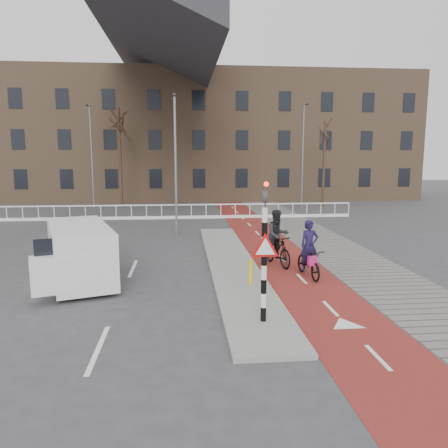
{
  "coord_description": "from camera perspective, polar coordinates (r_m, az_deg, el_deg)",
  "views": [
    {
      "loc": [
        -2.59,
        -12.36,
        4.26
      ],
      "look_at": [
        -0.93,
        5.0,
        1.5
      ],
      "focal_mm": 35.0,
      "sensor_mm": 36.0,
      "label": 1
    }
  ],
  "objects": [
    {
      "name": "tree_mid",
      "position": [
        36.76,
        -13.4,
        8.36
      ],
      "size": [
        0.23,
        0.23,
        8.02
      ],
      "primitive_type": "cylinder",
      "color": "#321E16",
      "rests_on": "ground"
    },
    {
      "name": "tree_right",
      "position": [
        37.15,
        12.92,
        7.6
      ],
      "size": [
        0.21,
        0.21,
        7.01
      ],
      "primitive_type": "cylinder",
      "color": "#321E16",
      "rests_on": "ground"
    },
    {
      "name": "streetlight_left",
      "position": [
        36.77,
        -16.88,
        8.34
      ],
      "size": [
        0.12,
        0.12,
        8.17
      ],
      "primitive_type": "cylinder",
      "color": "slate",
      "rests_on": "ground"
    },
    {
      "name": "bollard",
      "position": [
        14.22,
        3.49,
        -6.23
      ],
      "size": [
        0.12,
        0.12,
        0.82
      ],
      "primitive_type": "cylinder",
      "color": "yellow",
      "rests_on": "curb_island"
    },
    {
      "name": "bike_lane",
      "position": [
        23.13,
        4.81,
        -1.64
      ],
      "size": [
        2.5,
        60.0,
        0.01
      ],
      "primitive_type": "cube",
      "color": "maroon",
      "rests_on": "ground"
    },
    {
      "name": "streetlight_right",
      "position": [
        35.95,
        10.24,
        8.65
      ],
      "size": [
        0.12,
        0.12,
        8.28
      ],
      "primitive_type": "cylinder",
      "color": "slate",
      "rests_on": "ground"
    },
    {
      "name": "curb_island",
      "position": [
        17.0,
        1.08,
        -5.32
      ],
      "size": [
        1.8,
        16.0,
        0.12
      ],
      "primitive_type": "cube",
      "color": "gray",
      "rests_on": "ground"
    },
    {
      "name": "cyclist_far",
      "position": [
        16.97,
        6.97,
        -2.45
      ],
      "size": [
        1.13,
        2.15,
        2.19
      ],
      "rotation": [
        0.0,
        0.0,
        0.28
      ],
      "color": "black",
      "rests_on": "bike_lane"
    },
    {
      "name": "railing",
      "position": [
        29.72,
        -10.07,
        1.21
      ],
      "size": [
        28.0,
        0.1,
        0.99
      ],
      "color": "silver",
      "rests_on": "ground"
    },
    {
      "name": "streetlight_near",
      "position": [
        22.91,
        -6.34,
        7.41
      ],
      "size": [
        0.12,
        0.12,
        7.3
      ],
      "primitive_type": "cylinder",
      "color": "slate",
      "rests_on": "ground"
    },
    {
      "name": "ground",
      "position": [
        13.33,
        6.11,
        -9.7
      ],
      "size": [
        120.0,
        120.0,
        0.0
      ],
      "primitive_type": "plane",
      "color": "#38383A",
      "rests_on": "ground"
    },
    {
      "name": "van",
      "position": [
        15.5,
        -18.32,
        -3.52
      ],
      "size": [
        3.14,
        4.86,
        1.94
      ],
      "rotation": [
        0.0,
        0.0,
        0.32
      ],
      "color": "silver",
      "rests_on": "ground"
    },
    {
      "name": "sidewalk",
      "position": [
        23.78,
        11.47,
        -1.5
      ],
      "size": [
        3.0,
        60.0,
        0.01
      ],
      "primitive_type": "cube",
      "color": "slate",
      "rests_on": "ground"
    },
    {
      "name": "townhouse_row",
      "position": [
        44.5,
        -6.15,
        13.52
      ],
      "size": [
        46.0,
        10.0,
        15.9
      ],
      "color": "#7F6047",
      "rests_on": "ground"
    },
    {
      "name": "traffic_signal",
      "position": [
        10.77,
        5.3,
        -3.21
      ],
      "size": [
        0.8,
        0.8,
        3.68
      ],
      "color": "black",
      "rests_on": "curb_island"
    },
    {
      "name": "cyclist_near",
      "position": [
        15.63,
        11.03,
        -4.4
      ],
      "size": [
        0.87,
        2.0,
        2.02
      ],
      "rotation": [
        0.0,
        0.0,
        0.1
      ],
      "color": "black",
      "rests_on": "bike_lane"
    }
  ]
}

